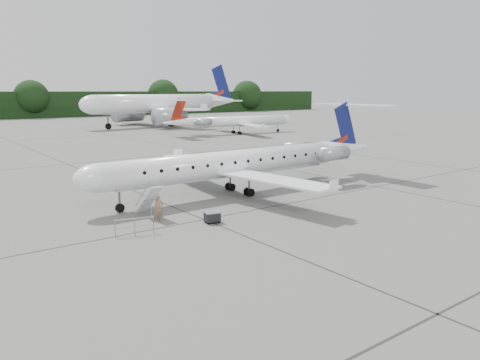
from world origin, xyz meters
TOP-DOWN VIEW (x-y plane):
  - ground at (0.00, 0.00)m, footprint 320.00×320.00m
  - main_regional_jet at (-0.99, 7.31)m, footprint 27.69×19.99m
  - airstair at (-9.15, 5.03)m, footprint 0.86×2.42m
  - passenger at (-9.14, 3.67)m, footprint 0.70×0.55m
  - safety_railing at (-11.64, 1.81)m, footprint 2.14×0.67m
  - baggage_cart at (-6.61, 1.31)m, footprint 1.05×0.92m
  - bg_narrowbody at (28.29, 77.83)m, footprint 45.18×35.62m
  - bg_regional_right at (32.08, 50.04)m, footprint 28.04×21.73m

SIDE VIEW (x-z plane):
  - ground at x=0.00m, z-range 0.00..0.00m
  - baggage_cart at x=-6.61m, z-range 0.00..0.79m
  - safety_railing at x=-11.64m, z-range 0.00..1.00m
  - passenger at x=-9.14m, z-range 0.00..1.68m
  - airstair at x=-9.15m, z-range 0.00..2.22m
  - bg_regional_right at x=32.08m, z-range 0.00..6.80m
  - main_regional_jet at x=-0.99m, z-range 0.00..7.08m
  - bg_narrowbody at x=28.29m, z-range 0.00..14.74m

